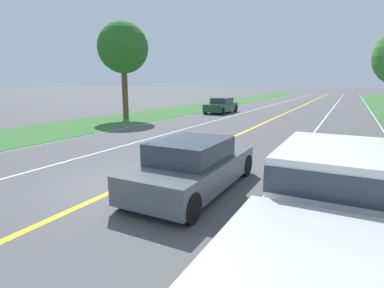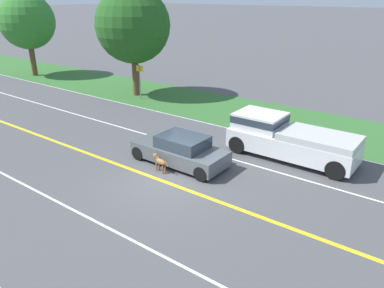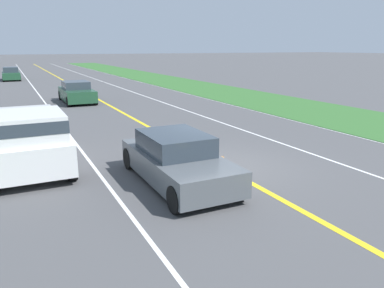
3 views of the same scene
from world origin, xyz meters
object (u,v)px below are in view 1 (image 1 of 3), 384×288
(ego_car, at_px, (193,166))
(roadside_tree_left_near, at_px, (123,48))
(dog, at_px, (162,164))
(pickup_truck, at_px, (345,262))
(oncoming_car, at_px, (221,106))

(ego_car, distance_m, roadside_tree_left_near, 17.08)
(ego_car, distance_m, dog, 1.16)
(dog, relative_size, pickup_truck, 0.18)
(ego_car, xyz_separation_m, roadside_tree_left_near, (-11.79, 11.47, 4.58))
(pickup_truck, relative_size, roadside_tree_left_near, 0.80)
(ego_car, height_order, pickup_truck, pickup_truck)
(dog, relative_size, roadside_tree_left_near, 0.15)
(ego_car, xyz_separation_m, dog, (-1.12, 0.24, -0.16))
(ego_car, relative_size, pickup_truck, 0.75)
(oncoming_car, relative_size, roadside_tree_left_near, 0.59)
(pickup_truck, distance_m, roadside_tree_left_near, 21.74)
(dog, bearing_deg, roadside_tree_left_near, 145.04)
(roadside_tree_left_near, bearing_deg, ego_car, -44.21)
(ego_car, bearing_deg, dog, 167.69)
(dog, xyz_separation_m, roadside_tree_left_near, (-10.67, 11.23, 4.74))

